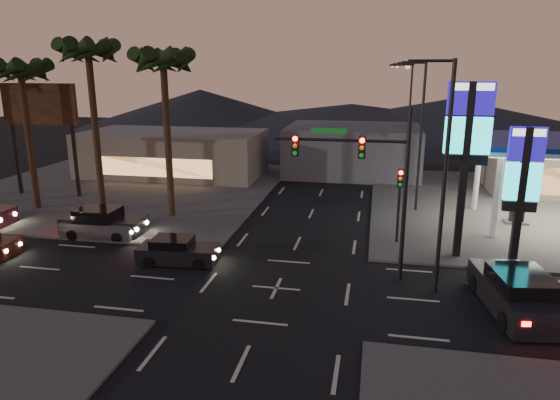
% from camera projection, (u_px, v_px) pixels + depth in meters
% --- Properties ---
extents(ground, '(140.00, 140.00, 0.00)m').
position_uv_depth(ground, '(276.00, 288.00, 22.51)').
color(ground, black).
rests_on(ground, ground).
extents(corner_lot_ne, '(24.00, 24.00, 0.12)m').
position_uv_depth(corner_lot_ne, '(547.00, 209.00, 34.71)').
color(corner_lot_ne, '#47443F').
rests_on(corner_lot_ne, ground).
extents(corner_lot_nw, '(24.00, 24.00, 0.12)m').
position_uv_depth(corner_lot_nw, '(123.00, 189.00, 40.62)').
color(corner_lot_nw, '#47443F').
rests_on(corner_lot_nw, ground).
extents(convenience_store, '(10.00, 6.00, 4.00)m').
position_uv_depth(convenience_store, '(558.00, 169.00, 38.58)').
color(convenience_store, '#726B5B').
rests_on(convenience_store, ground).
extents(pylon_sign_tall, '(2.20, 0.35, 9.00)m').
position_uv_depth(pylon_sign_tall, '(467.00, 136.00, 24.50)').
color(pylon_sign_tall, black).
rests_on(pylon_sign_tall, ground).
extents(pylon_sign_short, '(1.60, 0.35, 7.00)m').
position_uv_depth(pylon_sign_short, '(523.00, 176.00, 23.54)').
color(pylon_sign_short, black).
rests_on(pylon_sign_short, ground).
extents(traffic_signal_mast, '(6.10, 0.39, 8.00)m').
position_uv_depth(traffic_signal_mast, '(367.00, 169.00, 22.35)').
color(traffic_signal_mast, black).
rests_on(traffic_signal_mast, ground).
extents(pedestal_signal, '(0.32, 0.39, 4.30)m').
position_uv_depth(pedestal_signal, '(399.00, 194.00, 27.36)').
color(pedestal_signal, black).
rests_on(pedestal_signal, ground).
extents(streetlight_near, '(2.14, 0.25, 10.00)m').
position_uv_depth(streetlight_near, '(441.00, 165.00, 20.72)').
color(streetlight_near, black).
rests_on(streetlight_near, ground).
extents(streetlight_mid, '(2.14, 0.25, 10.00)m').
position_uv_depth(streetlight_mid, '(418.00, 128.00, 33.05)').
color(streetlight_mid, black).
rests_on(streetlight_mid, ground).
extents(streetlight_far, '(2.14, 0.25, 10.00)m').
position_uv_depth(streetlight_far, '(407.00, 111.00, 46.32)').
color(streetlight_far, black).
rests_on(streetlight_far, ground).
extents(palm_a, '(4.41, 4.41, 10.86)m').
position_uv_depth(palm_a, '(164.00, 71.00, 30.74)').
color(palm_a, black).
rests_on(palm_a, ground).
extents(palm_b, '(4.41, 4.41, 11.46)m').
position_uv_depth(palm_b, '(89.00, 62.00, 31.52)').
color(palm_b, black).
rests_on(palm_b, ground).
extents(palm_c, '(4.41, 4.41, 10.26)m').
position_uv_depth(palm_c, '(21.00, 79.00, 32.72)').
color(palm_c, black).
rests_on(palm_c, ground).
extents(billboard, '(6.00, 0.30, 8.50)m').
position_uv_depth(billboard, '(40.00, 113.00, 36.98)').
color(billboard, black).
rests_on(billboard, ground).
extents(building_far_west, '(16.00, 8.00, 4.00)m').
position_uv_depth(building_far_west, '(174.00, 154.00, 45.43)').
color(building_far_west, '#726B5B').
rests_on(building_far_west, ground).
extents(building_far_mid, '(12.00, 9.00, 4.40)m').
position_uv_depth(building_far_mid, '(353.00, 150.00, 46.22)').
color(building_far_mid, '#4C4C51').
rests_on(building_far_mid, ground).
extents(hill_left, '(40.00, 40.00, 6.00)m').
position_uv_depth(hill_left, '(201.00, 108.00, 83.23)').
color(hill_left, black).
rests_on(hill_left, ground).
extents(hill_right, '(50.00, 50.00, 5.00)m').
position_uv_depth(hill_right, '(450.00, 115.00, 75.98)').
color(hill_right, black).
rests_on(hill_right, ground).
extents(hill_center, '(60.00, 60.00, 4.00)m').
position_uv_depth(hill_center, '(351.00, 117.00, 78.87)').
color(hill_center, black).
rests_on(hill_center, ground).
extents(car_lane_a_front, '(4.18, 1.98, 1.33)m').
position_uv_depth(car_lane_a_front, '(177.00, 251.00, 25.30)').
color(car_lane_a_front, black).
rests_on(car_lane_a_front, ground).
extents(car_lane_b_front, '(4.50, 2.00, 1.45)m').
position_uv_depth(car_lane_b_front, '(100.00, 226.00, 29.14)').
color(car_lane_b_front, '#4F4E50').
rests_on(car_lane_b_front, ground).
extents(car_lane_b_mid, '(4.94, 2.12, 1.60)m').
position_uv_depth(car_lane_b_mid, '(103.00, 222.00, 29.56)').
color(car_lane_b_mid, black).
rests_on(car_lane_b_mid, ground).
extents(suv_station, '(2.99, 5.63, 1.79)m').
position_uv_depth(suv_station, '(517.00, 293.00, 20.15)').
color(suv_station, black).
rests_on(suv_station, ground).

